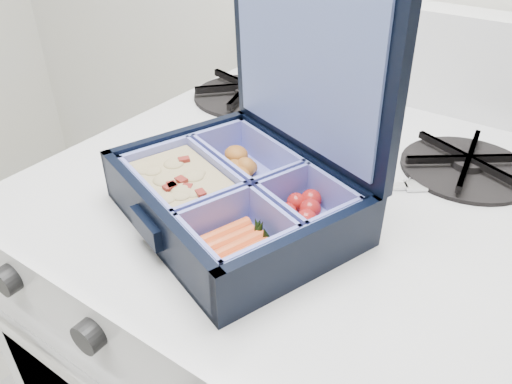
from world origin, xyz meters
The scene contains 4 objects.
bento_box centered at (-0.70, 1.53, 0.97)m, with size 0.24×0.19×0.06m, color black, non-canonical shape.
burner_grate centered at (-0.53, 1.78, 0.95)m, with size 0.16×0.16×0.02m, color black.
burner_grate_rear centered at (-0.88, 1.81, 0.95)m, with size 0.18×0.18×0.02m, color black.
fork centered at (-0.63, 1.65, 0.94)m, with size 0.02×0.18×0.01m, color silver, non-canonical shape.
Camera 1 is at (-0.44, 1.19, 1.26)m, focal length 35.00 mm.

